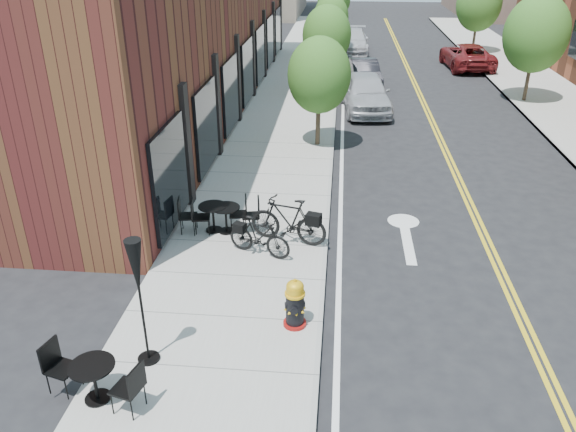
{
  "coord_description": "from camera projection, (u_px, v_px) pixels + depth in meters",
  "views": [
    {
      "loc": [
        0.16,
        -10.45,
        6.93
      ],
      "look_at": [
        -0.95,
        1.32,
        1.0
      ],
      "focal_mm": 35.0,
      "sensor_mm": 36.0,
      "label": 1
    }
  ],
  "objects": [
    {
      "name": "tree_near_b",
      "position": [
        327.0,
        35.0,
        26.38
      ],
      "size": [
        2.3,
        2.3,
        3.98
      ],
      "color": "#382B1E",
      "rests_on": "sidewalk_near"
    },
    {
      "name": "bistro_set_c",
      "position": [
        226.0,
        216.0,
        14.19
      ],
      "size": [
        1.72,
        0.84,
        0.91
      ],
      "rotation": [
        0.0,
        0.0,
        0.17
      ],
      "color": "black",
      "rests_on": "sidewalk_near"
    },
    {
      "name": "tree_near_c",
      "position": [
        331.0,
        17.0,
        33.59
      ],
      "size": [
        2.1,
        2.1,
        3.67
      ],
      "color": "#382B1E",
      "rests_on": "sidewalk_near"
    },
    {
      "name": "bistro_set_a",
      "position": [
        94.0,
        377.0,
        9.0
      ],
      "size": [
        1.74,
        0.9,
        0.92
      ],
      "rotation": [
        0.0,
        0.0,
        -0.27
      ],
      "color": "black",
      "rests_on": "sidewalk_near"
    },
    {
      "name": "bistro_set_b",
      "position": [
        213.0,
        214.0,
        14.24
      ],
      "size": [
        1.74,
        0.85,
        0.92
      ],
      "rotation": [
        0.0,
        0.0,
        0.18
      ],
      "color": "black",
      "rests_on": "sidewalk_near"
    },
    {
      "name": "tree_far_b",
      "position": [
        536.0,
        34.0,
        24.57
      ],
      "size": [
        2.8,
        2.8,
        4.62
      ],
      "color": "#382B1E",
      "rests_on": "sidewalk_far"
    },
    {
      "name": "patio_umbrella",
      "position": [
        137.0,
        277.0,
        9.27
      ],
      "size": [
        0.4,
        0.4,
        2.44
      ],
      "color": "black",
      "rests_on": "sidewalk_near"
    },
    {
      "name": "ground",
      "position": [
        325.0,
        285.0,
        12.42
      ],
      "size": [
        120.0,
        120.0,
        0.0
      ],
      "primitive_type": "plane",
      "color": "black",
      "rests_on": "ground"
    },
    {
      "name": "bicycle_right",
      "position": [
        259.0,
        237.0,
        13.15
      ],
      "size": [
        1.66,
        0.98,
        0.96
      ],
      "primitive_type": "imported",
      "rotation": [
        0.0,
        0.0,
        1.21
      ],
      "color": "black",
      "rests_on": "sidewalk_near"
    },
    {
      "name": "fire_hydrant",
      "position": [
        295.0,
        304.0,
        10.73
      ],
      "size": [
        0.55,
        0.55,
        1.04
      ],
      "rotation": [
        0.0,
        0.0,
        0.24
      ],
      "color": "maroon",
      "rests_on": "sidewalk_near"
    },
    {
      "name": "bicycle_left",
      "position": [
        288.0,
        220.0,
        13.67
      ],
      "size": [
        2.04,
        1.05,
        1.18
      ],
      "primitive_type": "imported",
      "rotation": [
        0.0,
        0.0,
        -1.84
      ],
      "color": "black",
      "rests_on": "sidewalk_near"
    },
    {
      "name": "parked_car_a",
      "position": [
        365.0,
        92.0,
        24.37
      ],
      "size": [
        2.39,
        4.91,
        1.61
      ],
      "primitive_type": "imported",
      "rotation": [
        0.0,
        0.0,
        0.1
      ],
      "color": "#A7A9B0",
      "rests_on": "ground"
    },
    {
      "name": "parked_car_b",
      "position": [
        364.0,
        73.0,
        28.65
      ],
      "size": [
        1.86,
        4.01,
        1.27
      ],
      "primitive_type": "imported",
      "rotation": [
        0.0,
        0.0,
        0.14
      ],
      "color": "black",
      "rests_on": "ground"
    },
    {
      "name": "parked_car_c",
      "position": [
        353.0,
        41.0,
        36.73
      ],
      "size": [
        2.09,
        5.0,
        1.44
      ],
      "primitive_type": "imported",
      "rotation": [
        0.0,
        0.0,
        -0.01
      ],
      "color": "#BDBCC2",
      "rests_on": "ground"
    },
    {
      "name": "tree_near_a",
      "position": [
        319.0,
        75.0,
        19.31
      ],
      "size": [
        2.2,
        2.2,
        3.81
      ],
      "color": "#382B1E",
      "rests_on": "sidewalk_near"
    },
    {
      "name": "tree_far_c",
      "position": [
        479.0,
        4.0,
        35.25
      ],
      "size": [
        2.8,
        2.8,
        4.62
      ],
      "color": "#382B1E",
      "rests_on": "sidewalk_far"
    },
    {
      "name": "building_near",
      "position": [
        186.0,
        25.0,
        23.86
      ],
      "size": [
        5.0,
        28.0,
        7.0
      ],
      "primitive_type": "cube",
      "color": "#491917",
      "rests_on": "ground"
    },
    {
      "name": "sidewalk_near",
      "position": [
        282.0,
        136.0,
        21.46
      ],
      "size": [
        4.0,
        70.0,
        0.12
      ],
      "primitive_type": "cube",
      "color": "#9E9B93",
      "rests_on": "ground"
    },
    {
      "name": "parked_car_far",
      "position": [
        467.0,
        56.0,
        32.31
      ],
      "size": [
        2.66,
        5.21,
        1.41
      ],
      "primitive_type": "imported",
      "rotation": [
        0.0,
        0.0,
        3.21
      ],
      "color": "maroon",
      "rests_on": "ground"
    }
  ]
}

